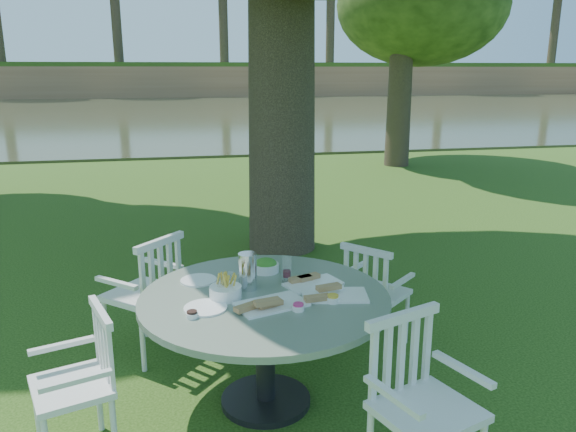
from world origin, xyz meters
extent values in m
plane|color=#19380B|center=(0.00, 0.00, 0.00)|extent=(140.00, 140.00, 0.00)
cylinder|color=black|center=(-0.42, -1.14, 0.02)|extent=(0.56, 0.56, 0.04)
cylinder|color=black|center=(-0.42, -1.14, 0.36)|extent=(0.12, 0.12, 0.65)
cylinder|color=slate|center=(-0.42, -1.14, 0.71)|extent=(1.50, 1.50, 0.04)
cylinder|color=silver|center=(0.76, -0.56, 0.20)|extent=(0.03, 0.03, 0.40)
cylinder|color=silver|center=(0.53, -0.29, 0.20)|extent=(0.03, 0.03, 0.40)
cylinder|color=silver|center=(0.52, -0.77, 0.20)|extent=(0.03, 0.03, 0.40)
cylinder|color=silver|center=(0.29, -0.50, 0.20)|extent=(0.03, 0.03, 0.40)
cube|color=silver|center=(0.52, -0.53, 0.42)|extent=(0.55, 0.56, 0.04)
cube|color=silver|center=(0.39, -0.65, 0.61)|extent=(0.29, 0.34, 0.41)
cylinder|color=silver|center=(-1.18, -0.05, 0.22)|extent=(0.04, 0.04, 0.45)
cylinder|color=silver|center=(-1.45, -0.35, 0.22)|extent=(0.04, 0.04, 0.45)
cylinder|color=silver|center=(-0.92, -0.29, 0.22)|extent=(0.04, 0.04, 0.45)
cylinder|color=silver|center=(-1.18, -0.59, 0.22)|extent=(0.04, 0.04, 0.45)
cube|color=silver|center=(-1.18, -0.32, 0.47)|extent=(0.62, 0.62, 0.04)
cube|color=silver|center=(-1.03, -0.45, 0.68)|extent=(0.34, 0.37, 0.46)
cylinder|color=silver|center=(-1.71, -1.32, 0.20)|extent=(0.03, 0.03, 0.41)
cylinder|color=silver|center=(-1.40, -1.21, 0.20)|extent=(0.03, 0.03, 0.41)
cylinder|color=silver|center=(-1.28, -1.55, 0.20)|extent=(0.03, 0.03, 0.41)
cube|color=silver|center=(-1.50, -1.43, 0.42)|extent=(0.49, 0.51, 0.04)
cube|color=silver|center=(-1.33, -1.38, 0.61)|extent=(0.17, 0.41, 0.42)
cylinder|color=silver|center=(0.33, -1.83, 0.22)|extent=(0.04, 0.04, 0.44)
cube|color=silver|center=(0.21, -2.06, 0.46)|extent=(0.56, 0.54, 0.04)
cube|color=silver|center=(0.14, -1.88, 0.67)|extent=(0.44, 0.19, 0.45)
cube|color=white|center=(-0.40, -1.29, 0.73)|extent=(0.44, 0.34, 0.01)
cube|color=white|center=(-0.01, -1.24, 0.73)|extent=(0.42, 0.29, 0.02)
cube|color=white|center=(-0.10, -1.04, 0.73)|extent=(0.39, 0.30, 0.01)
cylinder|color=white|center=(-0.78, -1.26, 0.73)|extent=(0.25, 0.25, 0.01)
cylinder|color=white|center=(-0.79, -0.82, 0.73)|extent=(0.23, 0.23, 0.01)
cylinder|color=white|center=(-0.65, -1.14, 0.76)|extent=(0.19, 0.19, 0.07)
cylinder|color=white|center=(-0.34, -0.74, 0.76)|extent=(0.17, 0.17, 0.06)
cylinder|color=silver|center=(-0.50, -1.02, 0.84)|extent=(0.11, 0.11, 0.23)
cylinder|color=white|center=(-0.25, -0.96, 0.81)|extent=(0.06, 0.06, 0.17)
cylinder|color=white|center=(-0.60, -0.97, 0.77)|extent=(0.06, 0.06, 0.10)
cylinder|color=white|center=(-0.67, -1.12, 0.78)|extent=(0.07, 0.07, 0.12)
cylinder|color=white|center=(-0.27, -1.39, 0.74)|extent=(0.07, 0.07, 0.03)
cylinder|color=white|center=(-0.05, -1.32, 0.74)|extent=(0.08, 0.08, 0.03)
cylinder|color=white|center=(0.03, -1.15, 0.74)|extent=(0.07, 0.07, 0.03)
cylinder|color=white|center=(-0.86, -1.37, 0.74)|extent=(0.07, 0.07, 0.03)
ellipsoid|color=#213912|center=(3.86, 7.20, 3.36)|extent=(3.58, 3.58, 2.51)
cube|color=#313620|center=(0.00, 23.00, 0.00)|extent=(100.00, 28.00, 0.12)
cube|color=#885D3F|center=(0.00, 38.50, 1.10)|extent=(100.00, 3.00, 2.20)
cube|color=#19380B|center=(0.00, 46.00, 2.35)|extent=(100.00, 18.00, 0.30)
camera|label=1|loc=(-0.91, -4.22, 2.03)|focal=35.00mm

